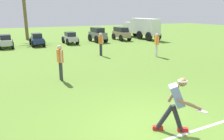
# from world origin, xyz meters

# --- Properties ---
(ground_plane) EXTENTS (80.00, 80.00, 0.00)m
(ground_plane) POSITION_xyz_m (0.00, 0.00, 0.00)
(ground_plane) COLOR #55792B
(field_line_paint) EXTENTS (24.01, 0.63, 0.01)m
(field_line_paint) POSITION_xyz_m (0.00, -0.53, 0.00)
(field_line_paint) COLOR white
(field_line_paint) RESTS_ON ground_plane
(frisbee_thrower) EXTENTS (0.88, 0.82, 1.42)m
(frisbee_thrower) POSITION_xyz_m (0.41, -0.28, 0.80)
(frisbee_thrower) COLOR #23232D
(frisbee_thrower) RESTS_ON ground_plane
(frisbee_in_flight) EXTENTS (0.32, 0.32, 0.09)m
(frisbee_in_flight) POSITION_xyz_m (0.79, -0.76, 0.67)
(frisbee_in_flight) COLOR white
(teammate_near_sideline) EXTENTS (0.22, 0.49, 1.56)m
(teammate_near_sideline) POSITION_xyz_m (-1.25, 5.18, 0.94)
(teammate_near_sideline) COLOR #33333D
(teammate_near_sideline) RESTS_ON ground_plane
(teammate_midfield) EXTENTS (0.22, 0.50, 1.56)m
(teammate_midfield) POSITION_xyz_m (2.44, 9.54, 0.94)
(teammate_midfield) COLOR #33333D
(teammate_midfield) RESTS_ON ground_plane
(teammate_deep) EXTENTS (0.29, 0.49, 1.56)m
(teammate_deep) POSITION_xyz_m (5.68, 7.68, 0.94)
(teammate_deep) COLOR silver
(teammate_deep) RESTS_ON ground_plane
(parked_car_slot_c) EXTENTS (1.13, 2.22, 1.10)m
(parked_car_slot_c) POSITION_xyz_m (-3.42, 15.94, 0.56)
(parked_car_slot_c) COLOR #B7BABF
(parked_car_slot_c) RESTS_ON ground_plane
(parked_car_slot_d) EXTENTS (1.13, 2.22, 1.10)m
(parked_car_slot_d) POSITION_xyz_m (-0.96, 16.06, 0.56)
(parked_car_slot_d) COLOR navy
(parked_car_slot_d) RESTS_ON ground_plane
(parked_car_slot_e) EXTENTS (1.14, 2.22, 1.10)m
(parked_car_slot_e) POSITION_xyz_m (2.00, 16.02, 0.56)
(parked_car_slot_e) COLOR #B7BABF
(parked_car_slot_e) RESTS_ON ground_plane
(parked_car_slot_f) EXTENTS (1.31, 2.41, 1.40)m
(parked_car_slot_f) POSITION_xyz_m (4.83, 16.19, 0.74)
(parked_car_slot_f) COLOR slate
(parked_car_slot_f) RESTS_ON ground_plane
(parked_car_slot_g) EXTENTS (1.17, 2.41, 1.34)m
(parked_car_slot_g) POSITION_xyz_m (7.58, 16.43, 0.72)
(parked_car_slot_g) COLOR #998466
(parked_car_slot_g) RESTS_ON ground_plane
(box_truck) EXTENTS (1.59, 5.94, 2.20)m
(box_truck) POSITION_xyz_m (10.25, 16.76, 1.23)
(box_truck) COLOR silver
(box_truck) RESTS_ON ground_plane
(palm_tree_left_of_centre) EXTENTS (3.08, 3.08, 6.06)m
(palm_tree_left_of_centre) POSITION_xyz_m (-1.38, 21.03, 3.61)
(palm_tree_left_of_centre) COLOR brown
(palm_tree_left_of_centre) RESTS_ON ground_plane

